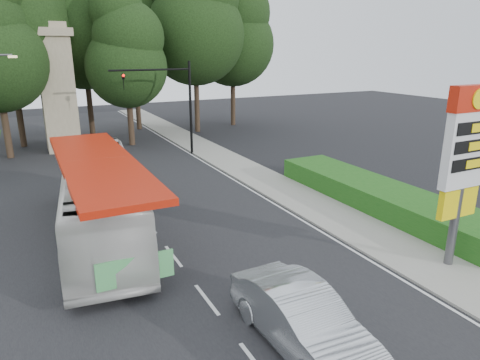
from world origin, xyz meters
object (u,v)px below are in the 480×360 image
transit_bus (101,198)px  monument (57,88)px  sedan_silver (302,319)px  traffic_signal_mast (174,96)px  gas_station_pylon (465,154)px

transit_bus → monument: bearing=96.6°
monument → transit_bus: bearing=-90.3°
transit_bus → sedan_silver: 10.85m
traffic_signal_mast → sedan_silver: size_ratio=1.37×
gas_station_pylon → transit_bus: size_ratio=0.55×
traffic_signal_mast → monument: 9.76m
monument → sedan_silver: bearing=-83.2°
traffic_signal_mast → transit_bus: bearing=-120.7°
sedan_silver → gas_station_pylon: bearing=7.8°
gas_station_pylon → traffic_signal_mast: traffic_signal_mast is taller
transit_bus → gas_station_pylon: bearing=-31.4°
gas_station_pylon → sedan_silver: bearing=-170.5°
gas_station_pylon → traffic_signal_mast: (-3.52, 22.00, 0.22)m
monument → transit_bus: (-0.09, -19.09, -3.36)m
sedan_silver → transit_bus: bearing=107.7°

